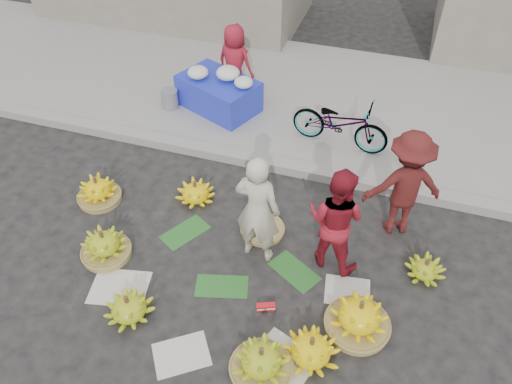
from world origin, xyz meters
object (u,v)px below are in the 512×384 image
(banana_bunch_4, at_px, (359,317))
(bicycle, at_px, (340,123))
(banana_bunch_0, at_px, (104,245))
(flower_table, at_px, (219,92))
(vendor_cream, at_px, (258,210))

(banana_bunch_4, bearing_deg, bicycle, 104.79)
(banana_bunch_0, height_order, bicycle, bicycle)
(bicycle, bearing_deg, banana_bunch_0, 149.19)
(banana_bunch_0, bearing_deg, flower_table, 86.15)
(vendor_cream, xyz_separation_m, flower_table, (-1.63, 2.93, -0.36))
(banana_bunch_4, height_order, bicycle, bicycle)
(banana_bunch_4, height_order, flower_table, flower_table)
(banana_bunch_4, distance_m, flower_table, 4.77)
(bicycle, bearing_deg, banana_bunch_4, -158.05)
(banana_bunch_0, height_order, vendor_cream, vendor_cream)
(banana_bunch_0, distance_m, vendor_cream, 2.07)
(vendor_cream, bearing_deg, flower_table, -55.84)
(banana_bunch_0, xyz_separation_m, vendor_cream, (1.87, 0.63, 0.61))
(vendor_cream, height_order, flower_table, vendor_cream)
(flower_table, bearing_deg, banana_bunch_0, -70.91)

